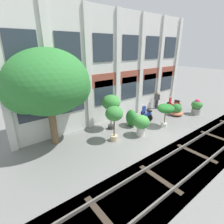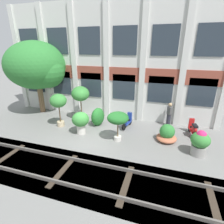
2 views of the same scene
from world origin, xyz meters
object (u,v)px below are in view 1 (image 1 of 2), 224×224
potted_plant_wide_bowl (176,110)px  broadleaf_tree (48,84)px  potted_plant_glazed_jar (141,123)px  scooter_near_curb (147,113)px  potted_plant_terracotta_small (111,103)px  potted_plant_tall_urn (166,109)px  potted_plant_low_pan (114,115)px  scooter_second_parked (175,103)px  resident_by_doorway (157,100)px  topiary_hedge (131,118)px  potted_plant_fluted_column (197,106)px

potted_plant_wide_bowl → broadleaf_tree: bearing=169.1°
potted_plant_glazed_jar → scooter_near_curb: bearing=33.3°
potted_plant_terracotta_small → potted_plant_glazed_jar: 2.30m
potted_plant_terracotta_small → potted_plant_tall_urn: 3.76m
potted_plant_low_pan → potted_plant_terracotta_small: bearing=58.4°
potted_plant_low_pan → potted_plant_wide_bowl: potted_plant_low_pan is taller
broadleaf_tree → scooter_second_parked: (10.81, -0.72, -3.00)m
potted_plant_tall_urn → scooter_second_parked: bearing=24.3°
resident_by_doorway → broadleaf_tree: bearing=-8.3°
potted_plant_tall_urn → scooter_second_parked: (3.97, 1.79, -0.82)m
scooter_second_parked → potted_plant_glazed_jar: bearing=95.0°
potted_plant_low_pan → resident_by_doorway: potted_plant_low_pan is taller
potted_plant_glazed_jar → potted_plant_terracotta_small: bearing=115.7°
potted_plant_glazed_jar → resident_by_doorway: (4.87, 2.64, 0.02)m
potted_plant_wide_bowl → scooter_second_parked: bearing=37.2°
potted_plant_low_pan → topiary_hedge: size_ratio=1.82×
potted_plant_low_pan → scooter_near_curb: size_ratio=1.56×
potted_plant_terracotta_small → potted_plant_low_pan: bearing=-121.6°
broadleaf_tree → potted_plant_low_pan: broadleaf_tree is taller
potted_plant_tall_urn → scooter_second_parked: size_ratio=1.18×
potted_plant_low_pan → potted_plant_glazed_jar: bearing=-16.9°
potted_plant_terracotta_small → scooter_second_parked: bearing=-1.5°
potted_plant_terracotta_small → scooter_second_parked: size_ratio=1.72×
scooter_near_curb → potted_plant_glazed_jar: bearing=134.9°
broadleaf_tree → resident_by_doorway: size_ratio=3.36×
resident_by_doorway → topiary_hedge: 4.54m
potted_plant_low_pan → potted_plant_terracotta_small: potted_plant_terracotta_small is taller
resident_by_doorway → topiary_hedge: size_ratio=1.33×
potted_plant_low_pan → scooter_second_parked: bearing=8.3°
potted_plant_low_pan → potted_plant_tall_urn: size_ratio=1.31×
potted_plant_terracotta_small → scooter_near_curb: 3.57m
broadleaf_tree → potted_plant_wide_bowl: broadleaf_tree is taller
potted_plant_terracotta_small → potted_plant_tall_urn: potted_plant_terracotta_small is taller
potted_plant_glazed_jar → scooter_second_parked: 6.47m
potted_plant_wide_bowl → topiary_hedge: (-4.30, 0.76, 0.19)m
potted_plant_terracotta_small → potted_plant_tall_urn: size_ratio=1.46×
scooter_second_parked → topiary_hedge: (-5.72, -0.31, 0.15)m
resident_by_doorway → potted_plant_glazed_jar: bearing=18.7°
scooter_near_curb → resident_by_doorway: bearing=-54.9°
resident_by_doorway → scooter_near_curb: bearing=13.7°
potted_plant_low_pan → broadleaf_tree: bearing=146.5°
potted_plant_fluted_column → potted_plant_tall_urn: (-4.02, 0.17, 0.58)m
potted_plant_low_pan → potted_plant_fluted_column: size_ratio=1.68×
topiary_hedge → resident_by_doorway: bearing=16.2°
resident_by_doorway → potted_plant_tall_urn: bearing=36.7°
broadleaf_tree → potted_plant_glazed_jar: broadleaf_tree is taller
potted_plant_wide_bowl → scooter_near_curb: bearing=158.6°
potted_plant_wide_bowl → potted_plant_fluted_column: potted_plant_fluted_column is taller
potted_plant_wide_bowl → potted_plant_tall_urn: (-2.55, -0.71, 0.87)m
potted_plant_wide_bowl → potted_plant_terracotta_small: 6.02m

